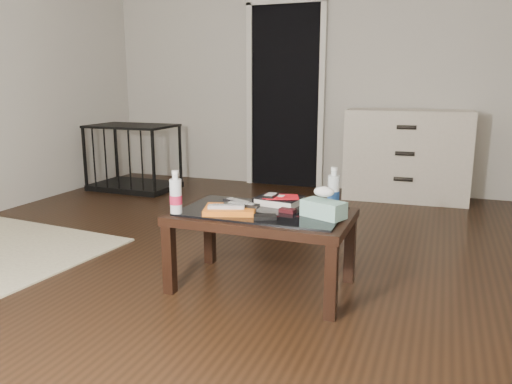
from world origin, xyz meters
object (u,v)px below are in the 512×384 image
(water_bottle_right, at_px, (334,188))
(tissue_box, at_px, (324,209))
(water_bottle_left, at_px, (176,192))
(textbook, at_px, (279,201))
(coffee_table, at_px, (262,221))
(dresser, at_px, (407,155))
(pet_crate, at_px, (134,168))

(water_bottle_right, relative_size, tissue_box, 1.03)
(water_bottle_left, xyz_separation_m, water_bottle_right, (0.79, 0.41, 0.00))
(textbook, bearing_deg, water_bottle_left, -131.98)
(coffee_table, height_order, tissue_box, tissue_box)
(coffee_table, distance_m, tissue_box, 0.37)
(dresser, bearing_deg, coffee_table, -105.37)
(dresser, height_order, textbook, dresser)
(dresser, relative_size, water_bottle_left, 5.13)
(pet_crate, bearing_deg, dresser, 12.45)
(dresser, bearing_deg, water_bottle_right, -98.04)
(coffee_table, xyz_separation_m, tissue_box, (0.36, -0.02, 0.11))
(coffee_table, relative_size, water_bottle_right, 4.20)
(pet_crate, relative_size, textbook, 3.66)
(water_bottle_left, bearing_deg, pet_crate, 128.77)
(dresser, xyz_separation_m, water_bottle_right, (-0.23, -2.42, 0.13))
(dresser, relative_size, water_bottle_right, 5.13)
(coffee_table, relative_size, water_bottle_left, 4.20)
(coffee_table, relative_size, dresser, 0.82)
(coffee_table, bearing_deg, dresser, 77.17)
(pet_crate, xyz_separation_m, water_bottle_left, (1.83, -2.28, 0.35))
(coffee_table, xyz_separation_m, dresser, (0.60, 2.62, 0.05))
(textbook, relative_size, water_bottle_left, 1.05)
(coffee_table, height_order, textbook, textbook)
(dresser, bearing_deg, textbook, -105.21)
(pet_crate, bearing_deg, water_bottle_left, -49.81)
(textbook, bearing_deg, pet_crate, 149.21)
(pet_crate, relative_size, tissue_box, 3.98)
(textbook, relative_size, water_bottle_right, 1.05)
(pet_crate, bearing_deg, coffee_table, -40.97)
(coffee_table, xyz_separation_m, water_bottle_right, (0.36, 0.19, 0.18))
(pet_crate, xyz_separation_m, tissue_box, (2.62, -2.08, 0.28))
(coffee_table, bearing_deg, textbook, 74.92)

